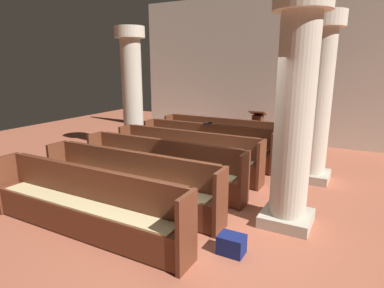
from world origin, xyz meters
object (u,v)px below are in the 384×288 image
object	(u,v)px
pew_row_5	(84,201)
hymn_book	(208,123)
kneeler_box_navy	(232,244)
pew_row_4	(129,180)
pillar_aisle_side	(317,97)
pew_row_3	(162,164)
pillar_aisle_rear	(295,110)
pew_row_1	(206,143)
pillar_far_side	(132,88)
pew_row_2	(187,152)
pew_row_0	(222,136)
lectern	(257,132)

from	to	relation	value
pew_row_5	hymn_book	distance (m)	4.20
hymn_book	kneeler_box_navy	xyz separation A→B (m)	(2.11, -3.64, -0.85)
pew_row_4	pew_row_5	distance (m)	1.00
pew_row_5	pillar_aisle_side	distance (m)	4.86
pew_row_3	pillar_aisle_rear	distance (m)	2.81
pew_row_1	kneeler_box_navy	size ratio (longest dim) A/B	10.17
pew_row_1	pew_row_3	world-z (taller)	same
pillar_aisle_rear	pillar_far_side	bearing A→B (deg)	153.01
pillar_aisle_side	pillar_far_side	xyz separation A→B (m)	(-4.94, 0.25, 0.00)
pew_row_2	pew_row_0	bearing A→B (deg)	90.00
lectern	pew_row_1	bearing A→B (deg)	-105.24
pew_row_4	pillar_aisle_rear	bearing A→B (deg)	15.82
pew_row_3	kneeler_box_navy	bearing A→B (deg)	-35.44
pillar_aisle_rear	hymn_book	bearing A→B (deg)	135.98
pew_row_2	hymn_book	xyz separation A→B (m)	(-0.06, 1.18, 0.47)
pew_row_4	pillar_aisle_side	bearing A→B (deg)	49.99
pew_row_5	pillar_far_side	distance (m)	5.04
pew_row_5	pillar_aisle_side	size ratio (longest dim) A/B	1.01
pew_row_1	pew_row_5	world-z (taller)	same
pew_row_3	pillar_far_side	world-z (taller)	pillar_far_side
pew_row_1	pillar_far_side	distance (m)	2.76
pew_row_1	hymn_book	world-z (taller)	hymn_book
pew_row_2	lectern	bearing A→B (deg)	79.35
pew_row_2	pillar_aisle_rear	size ratio (longest dim) A/B	1.01
pillar_aisle_side	hymn_book	size ratio (longest dim) A/B	16.30
lectern	pew_row_2	bearing A→B (deg)	-100.65
pew_row_3	lectern	bearing A→B (deg)	81.83
pew_row_0	pew_row_4	bearing A→B (deg)	-90.00
pew_row_0	pew_row_5	world-z (taller)	same
hymn_book	pillar_aisle_rear	bearing A→B (deg)	-44.02
pew_row_4	pew_row_5	xyz separation A→B (m)	(0.00, -1.00, 0.00)
pew_row_5	pillar_far_side	world-z (taller)	pillar_far_side
pillar_far_side	kneeler_box_navy	distance (m)	6.04
pillar_aisle_side	pew_row_1	bearing A→B (deg)	179.60
pew_row_3	pew_row_2	bearing A→B (deg)	90.00
pew_row_4	pew_row_0	bearing A→B (deg)	90.00
pew_row_2	pillar_aisle_rear	distance (m)	3.08
pew_row_0	pillar_aisle_rear	distance (m)	4.31
pew_row_5	kneeler_box_navy	distance (m)	2.15
pew_row_2	lectern	distance (m)	3.27
pew_row_0	hymn_book	distance (m)	0.94
pew_row_2	hymn_book	size ratio (longest dim) A/B	16.55
pew_row_4	hymn_book	world-z (taller)	hymn_book
pew_row_1	lectern	xyz separation A→B (m)	(0.60, 2.22, -0.05)
pillar_far_side	pillar_aisle_side	bearing A→B (deg)	-2.91
pew_row_2	pillar_aisle_side	bearing A→B (deg)	21.43
pew_row_1	pew_row_2	xyz separation A→B (m)	(0.00, -1.00, 0.00)
pew_row_1	pew_row_4	distance (m)	2.99
pillar_far_side	pew_row_3	bearing A→B (deg)	-42.33
pew_row_4	pillar_far_side	world-z (taller)	pillar_far_side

